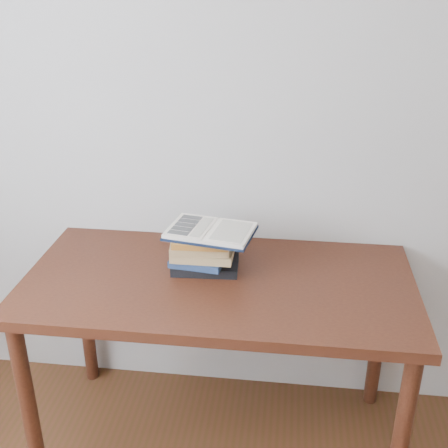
# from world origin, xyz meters

# --- Properties ---
(desk) EXTENTS (1.46, 0.73, 0.78)m
(desk) POSITION_xyz_m (-0.07, 1.38, 0.69)
(desk) COLOR #431F10
(desk) RESTS_ON ground
(book_stack) EXTENTS (0.26, 0.20, 0.15)m
(book_stack) POSITION_xyz_m (-0.14, 1.45, 0.85)
(book_stack) COLOR black
(book_stack) RESTS_ON desk
(open_book) EXTENTS (0.35, 0.27, 0.03)m
(open_book) POSITION_xyz_m (-0.10, 1.46, 0.94)
(open_book) COLOR black
(open_book) RESTS_ON book_stack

